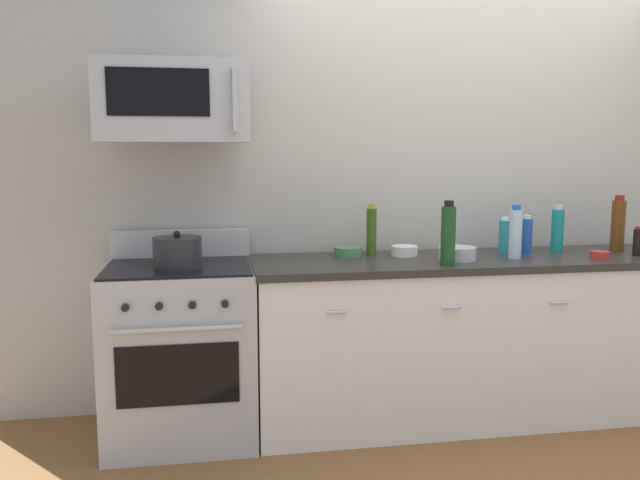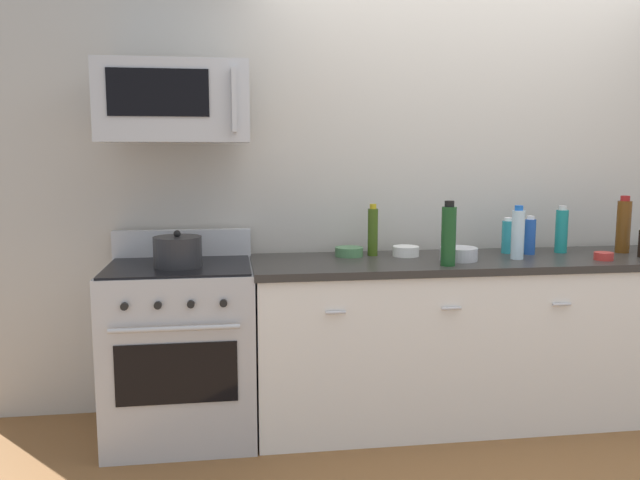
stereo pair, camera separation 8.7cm
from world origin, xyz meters
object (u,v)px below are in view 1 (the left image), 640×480
at_px(range_oven, 181,350).
at_px(bottle_wine_amber, 618,225).
at_px(microwave, 174,102).
at_px(bottle_soda_blue, 527,235).
at_px(bottle_olive_oil, 371,231).
at_px(bowl_white_ceramic, 404,250).
at_px(bottle_dish_soap, 505,236).
at_px(bottle_wine_green, 448,235).
at_px(stockpot, 177,252).
at_px(bottle_water_clear, 516,233).
at_px(bottle_soy_sauce_dark, 638,242).
at_px(bowl_steel_prep, 457,253).
at_px(bottle_sparkling_teal, 557,230).
at_px(bowl_green_glaze, 348,251).
at_px(bowl_red_small, 600,255).

height_order(range_oven, bottle_wine_amber, bottle_wine_amber).
bearing_deg(microwave, bottle_soda_blue, 1.02).
bearing_deg(bottle_olive_oil, bowl_white_ceramic, -13.77).
bearing_deg(bottle_dish_soap, bottle_wine_green, -144.19).
distance_m(bottle_wine_green, stockpot, 1.39).
relative_size(bottle_water_clear, bottle_soy_sauce_dark, 1.76).
height_order(bottle_wine_amber, bowl_steel_prep, bottle_wine_amber).
bearing_deg(range_oven, bottle_wine_amber, 1.37).
xyz_separation_m(bottle_dish_soap, bowl_steel_prep, (-0.37, -0.20, -0.06)).
height_order(bottle_water_clear, bottle_soy_sauce_dark, bottle_water_clear).
relative_size(bottle_sparkling_teal, bottle_dish_soap, 1.33).
distance_m(bottle_soda_blue, bottle_dish_soap, 0.12).
xyz_separation_m(microwave, bottle_soda_blue, (1.96, 0.03, -0.73)).
distance_m(bottle_wine_amber, bowl_green_glaze, 1.61).
bearing_deg(bottle_dish_soap, microwave, -177.20).
xyz_separation_m(bottle_olive_oil, bowl_red_small, (1.21, -0.32, -0.12)).
xyz_separation_m(range_oven, bottle_wine_amber, (2.53, 0.06, 0.61)).
relative_size(bottle_olive_oil, bottle_soy_sauce_dark, 1.76).
bearing_deg(bottle_soda_blue, range_oven, -177.68).
bearing_deg(bottle_sparkling_teal, microwave, -178.32).
bearing_deg(bottle_sparkling_teal, bottle_wine_amber, -7.66).
xyz_separation_m(range_oven, bottle_wine_green, (1.38, -0.21, 0.61)).
xyz_separation_m(bowl_steel_prep, bowl_white_ceramic, (-0.24, 0.18, -0.01)).
bearing_deg(bottle_wine_green, bottle_dish_soap, 35.81).
bearing_deg(bottle_wine_amber, bowl_white_ceramic, 177.60).
distance_m(bottle_sparkling_teal, bowl_red_small, 0.31).
relative_size(bottle_water_clear, bowl_steel_prep, 1.46).
height_order(bottle_wine_amber, bowl_red_small, bottle_wine_amber).
distance_m(bottle_olive_oil, bottle_dish_soap, 0.79).
distance_m(range_oven, bowl_red_small, 2.33).
bearing_deg(bowl_steel_prep, bowl_green_glaze, 158.40).
bearing_deg(stockpot, bottle_soy_sauce_dark, -1.19).
bearing_deg(bottle_soda_blue, bowl_red_small, -38.04).
xyz_separation_m(bottle_wine_green, bottle_water_clear, (0.45, 0.14, -0.02)).
height_order(bottle_dish_soap, bowl_green_glaze, bottle_dish_soap).
bearing_deg(bottle_sparkling_teal, bottle_dish_soap, 175.14).
xyz_separation_m(bottle_wine_amber, bowl_green_glaze, (-1.60, 0.10, -0.13)).
height_order(bottle_sparkling_teal, bowl_steel_prep, bottle_sparkling_teal).
bearing_deg(range_oven, microwave, 89.71).
distance_m(bowl_white_ceramic, bowl_red_small, 1.07).
distance_m(bottle_olive_oil, stockpot, 1.09).
xyz_separation_m(bottle_soy_sauce_dark, bowl_green_glaze, (-1.61, 0.26, -0.05)).
distance_m(bottle_olive_oil, bottle_soda_blue, 0.91).
bearing_deg(stockpot, bottle_water_clear, -0.40).
bearing_deg(bowl_steel_prep, bottle_soda_blue, 16.94).
bearing_deg(bottle_soda_blue, bowl_white_ceramic, 177.24).
relative_size(range_oven, bottle_sparkling_teal, 3.90).
relative_size(microwave, bottle_dish_soap, 3.60).
bearing_deg(bottle_water_clear, stockpot, 179.60).
relative_size(bowl_steel_prep, bowl_white_ceramic, 1.36).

